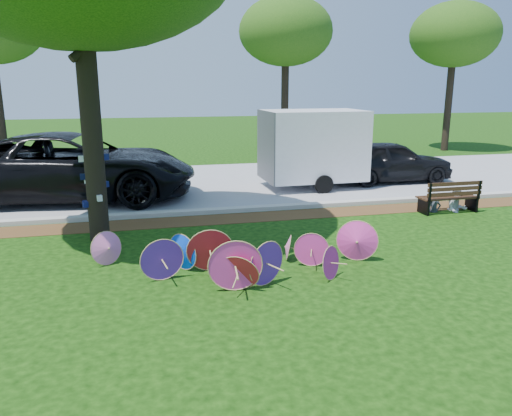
{
  "coord_description": "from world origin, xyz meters",
  "views": [
    {
      "loc": [
        -1.83,
        -7.94,
        3.47
      ],
      "look_at": [
        0.5,
        2.0,
        0.9
      ],
      "focal_mm": 35.0,
      "sensor_mm": 36.0,
      "label": 1
    }
  ],
  "objects_px": {
    "cargo_trailer": "(313,145)",
    "dark_pickup": "(390,161)",
    "person_left": "(435,194)",
    "park_bench": "(447,196)",
    "black_van": "(73,167)",
    "parasol_pile": "(240,255)",
    "person_right": "(458,188)"
  },
  "relations": [
    {
      "from": "cargo_trailer",
      "to": "dark_pickup",
      "type": "bearing_deg",
      "value": 3.29
    },
    {
      "from": "cargo_trailer",
      "to": "person_left",
      "type": "relative_size",
      "value": 3.19
    },
    {
      "from": "park_bench",
      "to": "person_left",
      "type": "xyz_separation_m",
      "value": [
        -0.35,
        0.05,
        0.07
      ]
    },
    {
      "from": "black_van",
      "to": "park_bench",
      "type": "xyz_separation_m",
      "value": [
        10.16,
        -3.95,
        -0.57
      ]
    },
    {
      "from": "park_bench",
      "to": "dark_pickup",
      "type": "bearing_deg",
      "value": 82.66
    },
    {
      "from": "black_van",
      "to": "cargo_trailer",
      "type": "height_order",
      "value": "cargo_trailer"
    },
    {
      "from": "parasol_pile",
      "to": "black_van",
      "type": "relative_size",
      "value": 0.76
    },
    {
      "from": "parasol_pile",
      "to": "person_left",
      "type": "bearing_deg",
      "value": 28.54
    },
    {
      "from": "person_right",
      "to": "black_van",
      "type": "bearing_deg",
      "value": 163.78
    },
    {
      "from": "black_van",
      "to": "cargo_trailer",
      "type": "relative_size",
      "value": 2.23
    },
    {
      "from": "cargo_trailer",
      "to": "park_bench",
      "type": "xyz_separation_m",
      "value": [
        2.49,
        -4.04,
        -1.0
      ]
    },
    {
      "from": "black_van",
      "to": "dark_pickup",
      "type": "relative_size",
      "value": 1.66
    },
    {
      "from": "cargo_trailer",
      "to": "black_van",
      "type": "bearing_deg",
      "value": 179.3
    },
    {
      "from": "cargo_trailer",
      "to": "park_bench",
      "type": "relative_size",
      "value": 1.93
    },
    {
      "from": "dark_pickup",
      "to": "person_left",
      "type": "distance_m",
      "value": 4.32
    },
    {
      "from": "parasol_pile",
      "to": "cargo_trailer",
      "type": "height_order",
      "value": "cargo_trailer"
    },
    {
      "from": "parasol_pile",
      "to": "cargo_trailer",
      "type": "xyz_separation_m",
      "value": [
        3.99,
        7.32,
        1.05
      ]
    },
    {
      "from": "parasol_pile",
      "to": "cargo_trailer",
      "type": "relative_size",
      "value": 1.7
    },
    {
      "from": "parasol_pile",
      "to": "black_van",
      "type": "height_order",
      "value": "black_van"
    },
    {
      "from": "dark_pickup",
      "to": "black_van",
      "type": "bearing_deg",
      "value": 91.94
    },
    {
      "from": "cargo_trailer",
      "to": "park_bench",
      "type": "height_order",
      "value": "cargo_trailer"
    },
    {
      "from": "black_van",
      "to": "person_left",
      "type": "height_order",
      "value": "black_van"
    },
    {
      "from": "parasol_pile",
      "to": "person_right",
      "type": "xyz_separation_m",
      "value": [
        6.84,
        3.34,
        0.25
      ]
    },
    {
      "from": "cargo_trailer",
      "to": "person_right",
      "type": "bearing_deg",
      "value": -55.83
    },
    {
      "from": "black_van",
      "to": "person_left",
      "type": "distance_m",
      "value": 10.57
    },
    {
      "from": "park_bench",
      "to": "cargo_trailer",
      "type": "bearing_deg",
      "value": 120.95
    },
    {
      "from": "person_left",
      "to": "person_right",
      "type": "bearing_deg",
      "value": 10.87
    },
    {
      "from": "cargo_trailer",
      "to": "person_left",
      "type": "height_order",
      "value": "cargo_trailer"
    },
    {
      "from": "parasol_pile",
      "to": "cargo_trailer",
      "type": "bearing_deg",
      "value": 61.4
    },
    {
      "from": "dark_pickup",
      "to": "cargo_trailer",
      "type": "xyz_separation_m",
      "value": [
        -2.99,
        -0.24,
        0.7
      ]
    },
    {
      "from": "black_van",
      "to": "park_bench",
      "type": "relative_size",
      "value": 4.32
    },
    {
      "from": "person_left",
      "to": "person_right",
      "type": "height_order",
      "value": "person_right"
    }
  ]
}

